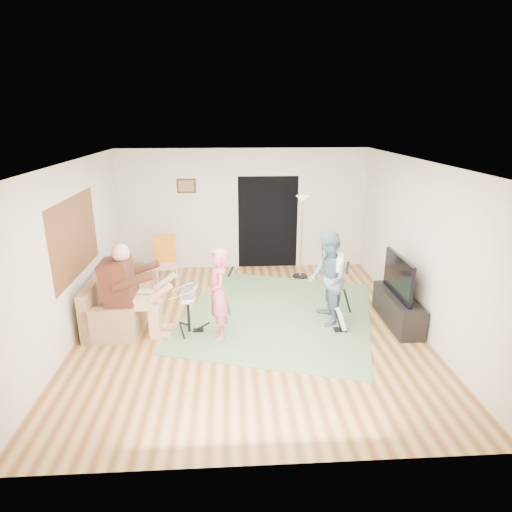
% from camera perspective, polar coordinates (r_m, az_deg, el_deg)
% --- Properties ---
extents(floor, '(6.00, 6.00, 0.00)m').
position_cam_1_polar(floor, '(7.26, -0.78, -9.36)').
color(floor, brown).
rests_on(floor, ground).
extents(walls, '(5.50, 6.00, 2.70)m').
position_cam_1_polar(walls, '(6.75, -0.83, 0.86)').
color(walls, beige).
rests_on(walls, floor).
extents(ceiling, '(6.00, 6.00, 0.00)m').
position_cam_1_polar(ceiling, '(6.47, -0.89, 12.34)').
color(ceiling, white).
rests_on(ceiling, walls).
extents(window_blinds, '(0.00, 2.05, 2.05)m').
position_cam_1_polar(window_blinds, '(7.30, -22.99, 2.37)').
color(window_blinds, brown).
rests_on(window_blinds, walls).
extents(doorway, '(2.10, 0.00, 2.10)m').
position_cam_1_polar(doorway, '(9.74, 1.60, 4.48)').
color(doorway, black).
rests_on(doorway, walls).
extents(picture_frame, '(0.42, 0.03, 0.32)m').
position_cam_1_polar(picture_frame, '(9.58, -9.28, 9.21)').
color(picture_frame, '#3F2314').
rests_on(picture_frame, walls).
extents(area_rug, '(4.02, 4.28, 0.02)m').
position_cam_1_polar(area_rug, '(7.68, 3.01, -7.69)').
color(area_rug, '#547849').
rests_on(area_rug, floor).
extents(sofa, '(0.83, 2.01, 0.81)m').
position_cam_1_polar(sofa, '(7.86, -17.99, -5.90)').
color(sofa, '#9A714D').
rests_on(sofa, floor).
extents(drummer, '(0.99, 0.55, 1.52)m').
position_cam_1_polar(drummer, '(7.05, -16.02, -5.68)').
color(drummer, '#4B2215').
rests_on(drummer, sofa).
extents(drum_kit, '(0.40, 0.72, 0.74)m').
position_cam_1_polar(drum_kit, '(7.02, -8.99, -7.67)').
color(drum_kit, black).
rests_on(drum_kit, floor).
extents(singer, '(0.44, 0.59, 1.47)m').
position_cam_1_polar(singer, '(6.68, -5.06, -5.05)').
color(singer, '#D25B72').
rests_on(singer, floor).
extents(microphone, '(0.06, 0.06, 0.24)m').
position_cam_1_polar(microphone, '(6.54, -3.39, -2.10)').
color(microphone, black).
rests_on(microphone, singer).
extents(guitarist, '(0.61, 0.77, 1.58)m').
position_cam_1_polar(guitarist, '(7.18, 9.48, -3.04)').
color(guitarist, slate).
rests_on(guitarist, floor).
extents(guitar_held, '(0.30, 0.61, 0.26)m').
position_cam_1_polar(guitar_held, '(7.13, 11.16, -0.86)').
color(guitar_held, white).
rests_on(guitar_held, guitarist).
extents(guitar_spare, '(0.27, 0.24, 0.74)m').
position_cam_1_polar(guitar_spare, '(7.16, 11.29, -8.25)').
color(guitar_spare, black).
rests_on(guitar_spare, floor).
extents(torchiere_lamp, '(0.32, 0.32, 1.78)m').
position_cam_1_polar(torchiere_lamp, '(9.08, 6.14, 4.48)').
color(torchiere_lamp, black).
rests_on(torchiere_lamp, floor).
extents(dining_chair, '(0.54, 0.56, 1.07)m').
position_cam_1_polar(dining_chair, '(8.88, -11.79, -1.80)').
color(dining_chair, tan).
rests_on(dining_chair, floor).
extents(tv_cabinet, '(0.40, 1.40, 0.50)m').
position_cam_1_polar(tv_cabinet, '(7.67, 18.36, -6.73)').
color(tv_cabinet, black).
rests_on(tv_cabinet, floor).
extents(television, '(0.06, 1.12, 0.68)m').
position_cam_1_polar(television, '(7.43, 18.45, -2.54)').
color(television, black).
rests_on(television, tv_cabinet).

